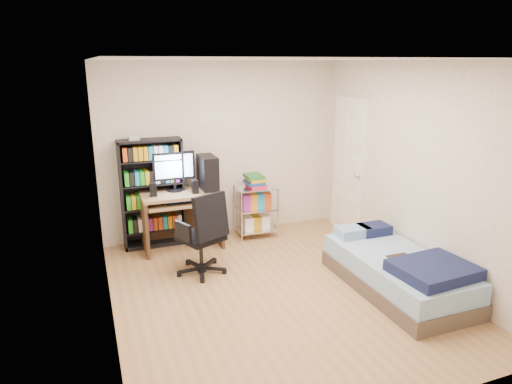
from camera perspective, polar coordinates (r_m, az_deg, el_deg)
name	(u,v)px	position (r m, az deg, el deg)	size (l,w,h in m)	color
room	(277,183)	(4.79, 2.69, 1.10)	(3.58, 4.08, 2.58)	#A77B53
media_shelf	(152,192)	(6.36, -12.82, -0.02)	(0.84, 0.28, 1.56)	black
computer_desk	(188,196)	(6.30, -8.56, -0.47)	(1.05, 0.61, 1.32)	#A38354
office_chair	(203,248)	(5.54, -6.61, -6.96)	(0.80, 0.80, 1.03)	black
wire_cart	(256,197)	(6.58, -0.02, -0.60)	(0.59, 0.44, 0.92)	silver
bed	(398,271)	(5.40, 17.36, -9.45)	(0.90, 1.80, 0.51)	brown
door	(349,167)	(6.80, 11.55, 3.08)	(0.12, 0.80, 2.00)	white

